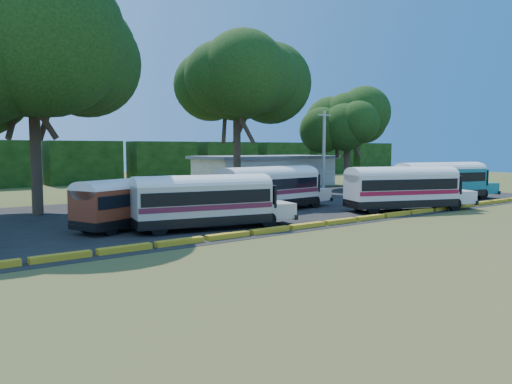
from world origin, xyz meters
TOP-DOWN VIEW (x-y plane):
  - ground at (0.00, 0.00)m, footprint 160.00×160.00m
  - asphalt_strip at (1.00, 12.00)m, footprint 64.00×24.00m
  - curb at (-0.00, 1.00)m, footprint 53.70×0.45m
  - terminal_building at (18.00, 30.00)m, footprint 19.00×9.00m
  - treeline_backdrop at (0.00, 48.00)m, footprint 130.00×4.00m
  - bus_red at (-10.01, 7.71)m, footprint 9.77×5.65m
  - bus_cream_west at (-6.89, 4.33)m, footprint 10.59×4.63m
  - bus_cream_east at (2.10, 9.14)m, footprint 11.00×3.51m
  - bus_white_red at (10.45, 2.62)m, footprint 11.05×6.26m
  - bus_white_blue at (13.88, 7.08)m, footprint 9.46×4.14m
  - bus_teal at (20.19, 5.41)m, footprint 11.46×5.23m
  - tree_west at (-13.41, 17.72)m, footprint 14.48×14.48m
  - tree_center at (7.89, 22.09)m, footprint 11.91×11.91m
  - tree_east at (23.80, 20.94)m, footprint 8.49×8.49m
  - utility_pole at (11.66, 12.81)m, footprint 1.60×0.30m

SIDE VIEW (x-z plane):
  - ground at x=0.00m, z-range 0.00..0.00m
  - asphalt_strip at x=1.00m, z-range 0.00..0.02m
  - curb at x=0.00m, z-range 0.00..0.30m
  - bus_white_blue at x=13.88m, z-range 0.20..3.22m
  - bus_red at x=-10.01m, z-range 0.23..3.38m
  - bus_cream_west at x=-6.89m, z-range 0.22..3.60m
  - bus_white_red at x=10.45m, z-range 0.23..3.79m
  - bus_cream_east at x=2.10m, z-range 0.23..3.79m
  - terminal_building at x=18.00m, z-range 0.03..4.03m
  - bus_teal at x=20.19m, z-range 0.27..3.93m
  - treeline_backdrop at x=0.00m, z-range 0.00..6.00m
  - utility_pole at x=11.66m, z-range 0.11..8.70m
  - tree_east at x=23.80m, z-range 2.76..14.64m
  - tree_center at x=7.89m, z-range 3.89..20.49m
  - tree_west at x=-13.41m, z-range 3.59..21.43m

